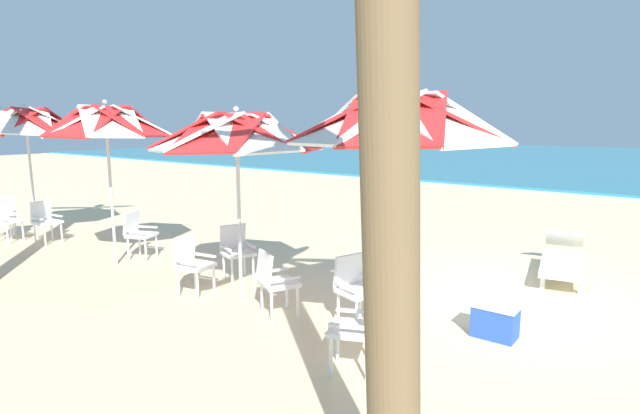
% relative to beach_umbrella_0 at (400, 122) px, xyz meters
% --- Properties ---
extents(ground_plane, '(80.00, 80.00, 0.00)m').
position_rel_beach_umbrella_0_xyz_m(ground_plane, '(0.43, 2.51, -2.47)').
color(ground_plane, beige).
extents(surf_foam, '(80.00, 0.70, 0.01)m').
position_rel_beach_umbrella_0_xyz_m(surf_foam, '(0.43, 14.42, -2.46)').
color(surf_foam, white).
rests_on(surf_foam, ground).
extents(beach_umbrella_0, '(2.21, 2.21, 2.84)m').
position_rel_beach_umbrella_0_xyz_m(beach_umbrella_0, '(0.00, 0.00, 0.00)').
color(beach_umbrella_0, silver).
rests_on(beach_umbrella_0, ground).
extents(plastic_chair_0, '(0.60, 0.58, 0.87)m').
position_rel_beach_umbrella_0_xyz_m(plastic_chair_0, '(-0.19, -0.39, -1.97)').
color(plastic_chair_0, white).
rests_on(plastic_chair_0, ground).
extents(plastic_chair_1, '(0.58, 0.55, 0.87)m').
position_rel_beach_umbrella_0_xyz_m(plastic_chair_1, '(-0.86, 0.57, -1.97)').
color(plastic_chair_1, white).
rests_on(plastic_chair_1, ground).
extents(beach_umbrella_1, '(2.35, 2.35, 2.68)m').
position_rel_beach_umbrella_0_xyz_m(beach_umbrella_1, '(-2.62, 0.35, -0.15)').
color(beach_umbrella_1, silver).
rests_on(beach_umbrella_1, ground).
extents(plastic_chair_2, '(0.59, 0.57, 0.87)m').
position_rel_beach_umbrella_0_xyz_m(plastic_chair_2, '(-3.34, 0.95, -1.97)').
color(plastic_chair_2, white).
rests_on(plastic_chair_2, ground).
extents(plastic_chair_3, '(0.53, 0.51, 0.87)m').
position_rel_beach_umbrella_0_xyz_m(plastic_chair_3, '(-3.32, 0.06, -1.97)').
color(plastic_chair_3, white).
rests_on(plastic_chair_3, ground).
extents(plastic_chair_4, '(0.59, 0.61, 0.87)m').
position_rel_beach_umbrella_0_xyz_m(plastic_chair_4, '(-1.82, 0.16, -1.97)').
color(plastic_chair_4, white).
rests_on(plastic_chair_4, ground).
extents(beach_umbrella_2, '(2.16, 2.16, 2.84)m').
position_rel_beach_umbrella_0_xyz_m(beach_umbrella_2, '(-5.62, 0.23, -0.02)').
color(beach_umbrella_2, silver).
rests_on(beach_umbrella_2, ground).
extents(plastic_chair_5, '(0.60, 0.58, 0.87)m').
position_rel_beach_umbrella_0_xyz_m(plastic_chair_5, '(-5.67, 0.73, -1.97)').
color(plastic_chair_5, white).
rests_on(plastic_chair_5, ground).
extents(beach_umbrella_3, '(2.29, 2.29, 2.85)m').
position_rel_beach_umbrella_0_xyz_m(beach_umbrella_3, '(-8.83, 0.32, -0.02)').
color(beach_umbrella_3, silver).
rests_on(beach_umbrella_3, ground).
extents(plastic_chair_6, '(0.61, 0.60, 0.87)m').
position_rel_beach_umbrella_0_xyz_m(plastic_chair_6, '(-9.59, 0.00, -1.97)').
color(plastic_chair_6, white).
rests_on(plastic_chair_6, ground).
extents(plastic_chair_7, '(0.57, 0.55, 0.87)m').
position_rel_beach_umbrella_0_xyz_m(plastic_chair_7, '(-9.01, -0.19, -1.97)').
color(plastic_chair_7, white).
rests_on(plastic_chair_7, ground).
extents(plastic_chair_8, '(0.51, 0.48, 0.87)m').
position_rel_beach_umbrella_0_xyz_m(plastic_chair_8, '(-8.25, 0.26, -1.97)').
color(plastic_chair_8, white).
rests_on(plastic_chair_8, ground).
extents(sun_lounger_1, '(1.01, 2.22, 0.62)m').
position_rel_beach_umbrella_0_xyz_m(sun_lounger_1, '(0.76, 4.26, -2.19)').
color(sun_lounger_1, white).
rests_on(sun_lounger_1, ground).
extents(cooler_box, '(0.50, 0.34, 0.40)m').
position_rel_beach_umbrella_0_xyz_m(cooler_box, '(0.64, 1.25, -2.27)').
color(cooler_box, blue).
rests_on(cooler_box, ground).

